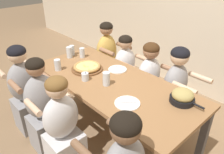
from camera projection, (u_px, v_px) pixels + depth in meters
ground_plane at (112, 135)px, 2.78m from camera, size 18.00×18.00×0.00m
dining_table at (112, 88)px, 2.44m from camera, size 2.02×0.88×0.80m
pizza_board_main at (87, 67)px, 2.63m from camera, size 0.38×0.38×0.06m
skillet_bowl at (182, 97)px, 2.02m from camera, size 0.33×0.23×0.14m
empty_plate_a at (117, 69)px, 2.63m from camera, size 0.22×0.22×0.02m
empty_plate_b at (127, 103)px, 2.02m from camera, size 0.24×0.24×0.02m
cocktail_glass_blue at (85, 77)px, 2.39m from camera, size 0.08×0.08×0.11m
drinking_glass_a at (69, 53)px, 2.93m from camera, size 0.08×0.08×0.15m
drinking_glass_b at (72, 51)px, 3.00m from camera, size 0.07×0.07×0.14m
drinking_glass_c at (58, 65)px, 2.60m from camera, size 0.08×0.08×0.14m
drinking_glass_d at (82, 53)px, 2.93m from camera, size 0.07×0.07×0.13m
drinking_glass_e at (106, 79)px, 2.29m from camera, size 0.08×0.08×0.15m
diner_far_center at (148, 84)px, 2.93m from camera, size 0.51×0.40×1.08m
diner_near_midleft at (43, 110)px, 2.40m from camera, size 0.51×0.40×1.14m
diner_far_midright at (174, 94)px, 2.66m from camera, size 0.51×0.40×1.13m
diner_far_midleft at (125, 73)px, 3.22m from camera, size 0.51×0.40×1.06m
diner_near_center at (63, 129)px, 2.14m from camera, size 0.51×0.40×1.09m
diner_near_left at (25, 92)px, 2.68m from camera, size 0.51×0.40×1.14m
diner_far_left at (107, 62)px, 3.45m from camera, size 0.51×0.40×1.17m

